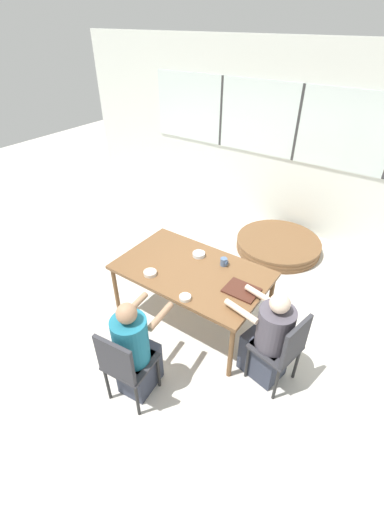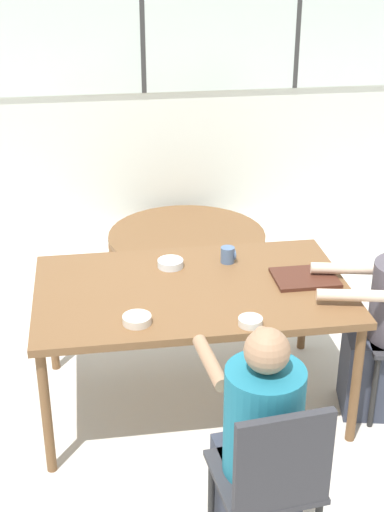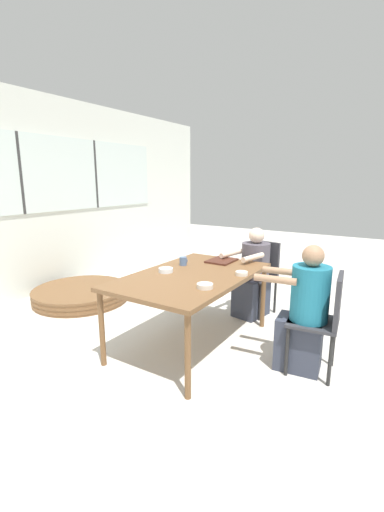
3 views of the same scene
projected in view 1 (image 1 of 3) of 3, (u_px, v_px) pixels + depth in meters
The scene contains 13 objects.
ground_plane at pixel (192, 317), 4.16m from camera, with size 16.00×16.00×0.00m, color beige.
wall_back_with_windows at pixel (296, 143), 5.16m from camera, with size 8.40×0.08×2.80m.
dining_table at pixel (192, 273), 3.77m from camera, with size 1.65×1.00×0.73m.
chair_for_woman_green_shirt at pixel (123, 364), 2.97m from camera, with size 0.44×0.44×0.89m.
chair_for_man_blue_shirt at pixel (285, 347), 3.12m from camera, with size 0.47×0.47×0.89m.
person_woman_green_shirt at pixel (135, 353), 3.11m from camera, with size 0.38×0.62×1.12m.
person_man_blue_shirt at pixel (269, 340), 3.26m from camera, with size 0.67×0.45×1.08m.
food_tray_dark at pixel (242, 290), 3.44m from camera, with size 0.34×0.26×0.02m.
coffee_mug at pixel (224, 262), 3.78m from camera, with size 0.08×0.08×0.09m.
bowl_white_shallow at pixel (150, 273), 3.66m from camera, with size 0.14×0.14×0.04m.
bowl_cereal at pixel (185, 297), 3.34m from camera, with size 0.12×0.12×0.04m.
bowl_fruit at pixel (199, 254), 3.94m from camera, with size 0.14×0.14×0.04m.
folded_table_stack at pixel (278, 245), 5.31m from camera, with size 1.28×1.28×0.18m.
Camera 1 is at (1.70, -2.43, 3.02)m, focal length 24.00 mm.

